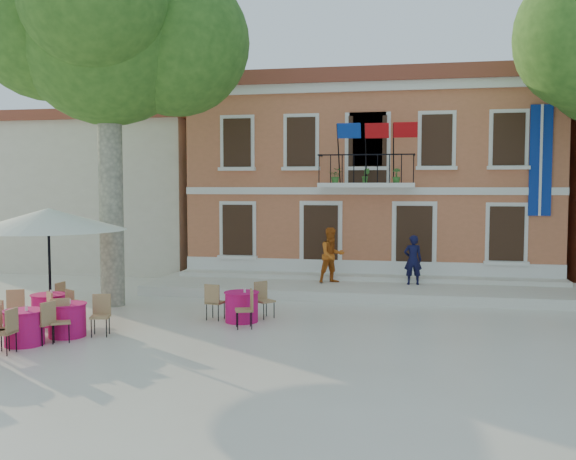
% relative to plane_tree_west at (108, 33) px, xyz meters
% --- Properties ---
extents(ground, '(90.00, 90.00, 0.00)m').
position_rel_plane_tree_west_xyz_m(ground, '(5.01, -1.04, -7.81)').
color(ground, beige).
rests_on(ground, ground).
extents(main_building, '(13.50, 9.59, 7.50)m').
position_rel_plane_tree_west_xyz_m(main_building, '(7.01, 8.94, -4.03)').
color(main_building, '#CC7049').
rests_on(main_building, ground).
extents(neighbor_west, '(9.40, 9.40, 6.40)m').
position_rel_plane_tree_west_xyz_m(neighbor_west, '(-4.49, 9.96, -4.59)').
color(neighbor_west, beige).
rests_on(neighbor_west, ground).
extents(terrace, '(14.00, 3.40, 0.30)m').
position_rel_plane_tree_west_xyz_m(terrace, '(7.01, 3.36, -7.66)').
color(terrace, silver).
rests_on(terrace, ground).
extents(plane_tree_west, '(5.39, 5.39, 10.59)m').
position_rel_plane_tree_west_xyz_m(plane_tree_west, '(0.00, 0.00, 0.00)').
color(plane_tree_west, '#A59E84').
rests_on(plane_tree_west, ground).
extents(patio_umbrella, '(3.92, 3.92, 2.91)m').
position_rel_plane_tree_west_xyz_m(patio_umbrella, '(-0.60, -2.29, -5.19)').
color(patio_umbrella, black).
rests_on(patio_umbrella, ground).
extents(pedestrian_navy, '(0.64, 0.47, 1.60)m').
position_rel_plane_tree_west_xyz_m(pedestrian_navy, '(8.58, 3.69, -6.71)').
color(pedestrian_navy, black).
rests_on(pedestrian_navy, terrace).
extents(pedestrian_orange, '(1.12, 1.06, 1.82)m').
position_rel_plane_tree_west_xyz_m(pedestrian_orange, '(5.97, 3.58, -6.60)').
color(pedestrian_orange, '#C15816').
rests_on(pedestrian_orange, terrace).
extents(cafe_table_0, '(1.87, 1.65, 0.95)m').
position_rel_plane_tree_west_xyz_m(cafe_table_0, '(0.23, -4.69, -7.38)').
color(cafe_table_0, '#BF126E').
rests_on(cafe_table_0, ground).
extents(cafe_table_1, '(1.81, 1.80, 0.95)m').
position_rel_plane_tree_west_xyz_m(cafe_table_1, '(0.73, -3.79, -7.38)').
color(cafe_table_1, '#BF126E').
rests_on(cafe_table_1, ground).
extents(cafe_table_3, '(1.87, 1.69, 0.95)m').
position_rel_plane_tree_west_xyz_m(cafe_table_3, '(-0.39, -2.71, -7.38)').
color(cafe_table_3, '#BF126E').
rests_on(cafe_table_3, ground).
extents(cafe_table_4, '(1.76, 1.84, 0.95)m').
position_rel_plane_tree_west_xyz_m(cafe_table_4, '(4.27, -1.48, -7.38)').
color(cafe_table_4, '#BF126E').
rests_on(cafe_table_4, ground).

